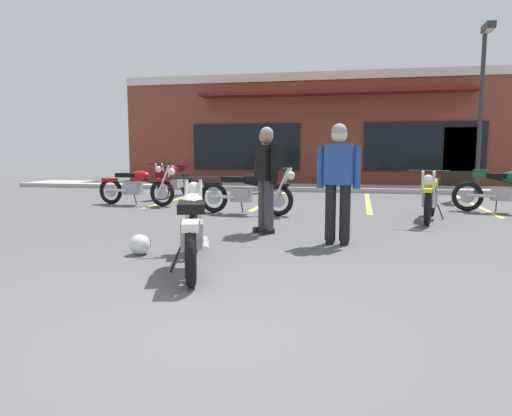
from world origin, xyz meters
The scene contains 15 objects.
ground_plane centered at (0.00, 4.12, 0.00)m, with size 80.00×80.00×0.00m, color #515154.
sidewalk_kerb centered at (0.00, 12.84, 0.07)m, with size 22.00×1.80×0.14m, color #A8A59E.
brick_storefront_building centered at (0.00, 17.11, 2.06)m, with size 15.98×6.02×4.12m.
painted_stall_lines centered at (0.00, 9.24, 0.00)m, with size 7.65×4.80×0.01m.
motorcycle_foreground_classic centered at (-0.78, 1.88, 0.46)m, with size 1.00×2.04×0.98m.
motorcycle_red_sportbike centered at (2.34, 6.34, 0.46)m, with size 0.77×2.09×0.98m.
motorcycle_black_cruiser centered at (4.13, 7.72, 0.53)m, with size 2.08×0.81×0.98m.
motorcycle_silver_naked centered at (-1.24, 6.40, 0.46)m, with size 2.10×0.75×0.98m.
motorcycle_blue_standard centered at (-4.18, 7.42, 0.46)m, with size 2.10×0.71×0.98m.
motorcycle_green_cafe_racer centered at (-4.06, 9.45, 0.53)m, with size 0.66×2.11×0.98m.
person_in_black_shirt centered at (-1.84, 11.44, 0.95)m, with size 0.60×0.37×1.68m.
person_in_shorts_foreground centered at (-0.42, 4.31, 0.95)m, with size 0.47×0.52×1.68m.
person_by_back_row centered at (0.74, 3.59, 0.95)m, with size 0.61×0.30×1.68m.
helmet_on_pavement centered at (-1.66, 2.39, 0.13)m, with size 0.26×0.26×0.26m.
parking_lot_lamp_post centered at (4.35, 11.63, 3.08)m, with size 0.24×0.76×4.73m.
Camera 1 is at (1.02, -3.09, 1.31)m, focal length 33.52 mm.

